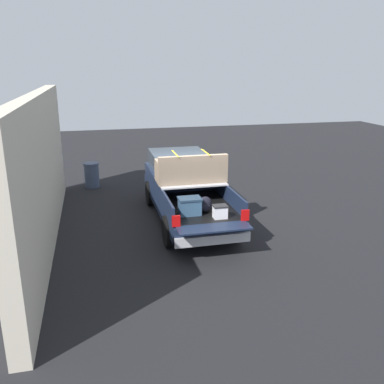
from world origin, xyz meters
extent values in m
plane|color=black|center=(0.00, 0.00, 0.00)|extent=(40.00, 40.00, 0.00)
cube|color=#162138|center=(0.00, 0.00, 0.63)|extent=(5.50, 1.92, 0.44)
cube|color=black|center=(-1.20, 0.00, 0.87)|extent=(2.80, 1.80, 0.04)
cube|color=#162138|center=(-1.20, 0.93, 1.10)|extent=(2.80, 0.06, 0.50)
cube|color=#162138|center=(-1.20, -0.93, 1.10)|extent=(2.80, 0.06, 0.50)
cube|color=#162138|center=(0.17, 0.00, 1.10)|extent=(0.06, 1.80, 0.50)
cube|color=#162138|center=(-2.88, 0.00, 0.87)|extent=(0.55, 1.80, 0.04)
cube|color=#B2B2B7|center=(-0.43, 0.00, 1.37)|extent=(1.25, 1.92, 0.04)
cube|color=#162138|center=(1.35, 0.00, 1.10)|extent=(2.30, 1.92, 0.50)
cube|color=#2D3842|center=(1.25, 0.00, 1.62)|extent=(1.94, 1.76, 0.55)
cube|color=#162138|center=(2.70, 0.00, 1.04)|extent=(0.40, 1.82, 0.38)
cube|color=#B2B2B7|center=(-2.72, 0.00, 0.53)|extent=(0.24, 1.92, 0.24)
cube|color=red|center=(-2.62, 0.88, 1.03)|extent=(0.06, 0.20, 0.28)
cube|color=red|center=(-2.62, -0.88, 1.03)|extent=(0.06, 0.20, 0.28)
cylinder|color=black|center=(1.75, 0.88, 0.43)|extent=(0.85, 0.30, 0.85)
cylinder|color=black|center=(1.75, -0.88, 0.43)|extent=(0.85, 0.30, 0.85)
cylinder|color=black|center=(-1.75, 0.88, 0.43)|extent=(0.85, 0.30, 0.85)
cylinder|color=black|center=(-1.75, -0.88, 0.43)|extent=(0.85, 0.30, 0.85)
cube|color=#335170|center=(-1.86, 0.36, 1.09)|extent=(0.40, 0.55, 0.40)
cube|color=#23394E|center=(-1.86, 0.36, 1.32)|extent=(0.44, 0.59, 0.05)
ellipsoid|color=black|center=(-1.76, -0.08, 1.10)|extent=(0.20, 0.37, 0.42)
ellipsoid|color=black|center=(-1.87, -0.08, 1.04)|extent=(0.09, 0.26, 0.19)
cube|color=white|center=(-2.30, -0.32, 1.04)|extent=(0.26, 0.34, 0.30)
cube|color=#262628|center=(-2.30, -0.32, 1.21)|extent=(0.28, 0.36, 0.04)
cube|color=#84705B|center=(-0.43, 0.00, 1.60)|extent=(0.85, 1.99, 0.42)
cube|color=#84705B|center=(-0.77, 0.00, 2.01)|extent=(0.16, 1.99, 0.40)
cube|color=#84705B|center=(-0.38, 0.89, 1.92)|extent=(0.61, 0.20, 0.22)
cube|color=#84705B|center=(-0.38, -0.89, 1.92)|extent=(0.61, 0.20, 0.22)
cube|color=yellow|center=(-0.43, 0.45, 2.22)|extent=(0.95, 0.03, 0.02)
cube|color=yellow|center=(-0.43, -0.45, 2.22)|extent=(0.95, 0.03, 0.02)
cube|color=beige|center=(-0.73, 4.04, 1.97)|extent=(10.33, 0.36, 3.94)
cylinder|color=#3F4C66|center=(4.47, 2.83, 0.45)|extent=(0.56, 0.56, 0.90)
cylinder|color=#3F4C66|center=(4.47, 2.83, 0.94)|extent=(0.60, 0.60, 0.08)
camera|label=1|loc=(-11.77, 2.69, 4.61)|focal=38.79mm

